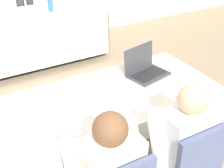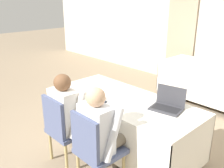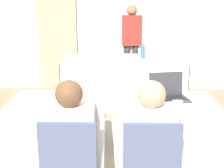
{
  "view_description": "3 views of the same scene",
  "coord_description": "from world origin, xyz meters",
  "px_view_note": "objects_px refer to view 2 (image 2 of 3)",
  "views": [
    {
      "loc": [
        -0.93,
        -1.85,
        2.12
      ],
      "look_at": [
        0.0,
        -0.21,
        0.99
      ],
      "focal_mm": 50.0,
      "sensor_mm": 36.0,
      "label": 1
    },
    {
      "loc": [
        2.02,
        -2.12,
        1.99
      ],
      "look_at": [
        0.0,
        -0.21,
        0.99
      ],
      "focal_mm": 40.0,
      "sensor_mm": 36.0,
      "label": 2
    },
    {
      "loc": [
        0.06,
        -2.81,
        1.71
      ],
      "look_at": [
        0.0,
        -0.21,
        0.99
      ],
      "focal_mm": 50.0,
      "sensor_mm": 36.0,
      "label": 3
    }
  ],
  "objects_px": {
    "cell_phone": "(102,103)",
    "chair_near_right": "(95,148)",
    "person_white_shirt": "(102,131)",
    "chair_near_left": "(64,127)",
    "person_checkered_shirt": "(70,113)",
    "laptop": "(167,105)"
  },
  "relations": [
    {
      "from": "cell_phone",
      "to": "person_checkered_shirt",
      "type": "height_order",
      "value": "person_checkered_shirt"
    },
    {
      "from": "person_white_shirt",
      "to": "chair_near_right",
      "type": "bearing_deg",
      "value": 90.0
    },
    {
      "from": "cell_phone",
      "to": "chair_near_left",
      "type": "xyz_separation_m",
      "value": [
        -0.21,
        -0.44,
        -0.26
      ]
    },
    {
      "from": "laptop",
      "to": "chair_near_right",
      "type": "height_order",
      "value": "laptop"
    },
    {
      "from": "cell_phone",
      "to": "chair_near_right",
      "type": "xyz_separation_m",
      "value": [
        0.38,
        -0.44,
        -0.26
      ]
    },
    {
      "from": "chair_near_right",
      "to": "laptop",
      "type": "bearing_deg",
      "value": -106.42
    },
    {
      "from": "laptop",
      "to": "chair_near_right",
      "type": "bearing_deg",
      "value": -118.45
    },
    {
      "from": "chair_near_right",
      "to": "person_white_shirt",
      "type": "relative_size",
      "value": 0.77
    },
    {
      "from": "chair_near_left",
      "to": "person_white_shirt",
      "type": "xyz_separation_m",
      "value": [
        0.59,
        0.1,
        0.16
      ]
    },
    {
      "from": "person_checkered_shirt",
      "to": "laptop",
      "type": "bearing_deg",
      "value": -137.33
    },
    {
      "from": "chair_near_left",
      "to": "chair_near_right",
      "type": "xyz_separation_m",
      "value": [
        0.59,
        0.0,
        0.0
      ]
    },
    {
      "from": "cell_phone",
      "to": "person_white_shirt",
      "type": "height_order",
      "value": "person_white_shirt"
    },
    {
      "from": "person_white_shirt",
      "to": "person_checkered_shirt",
      "type": "bearing_deg",
      "value": 0.0
    },
    {
      "from": "person_checkered_shirt",
      "to": "person_white_shirt",
      "type": "distance_m",
      "value": 0.59
    },
    {
      "from": "laptop",
      "to": "person_white_shirt",
      "type": "relative_size",
      "value": 0.35
    },
    {
      "from": "chair_near_left",
      "to": "person_checkered_shirt",
      "type": "xyz_separation_m",
      "value": [
        -0.0,
        0.1,
        0.16
      ]
    },
    {
      "from": "cell_phone",
      "to": "person_white_shirt",
      "type": "relative_size",
      "value": 0.11
    },
    {
      "from": "laptop",
      "to": "person_white_shirt",
      "type": "height_order",
      "value": "person_white_shirt"
    },
    {
      "from": "laptop",
      "to": "person_checkered_shirt",
      "type": "xyz_separation_m",
      "value": [
        -0.85,
        -0.78,
        -0.14
      ]
    },
    {
      "from": "chair_near_right",
      "to": "person_checkered_shirt",
      "type": "bearing_deg",
      "value": -9.94
    },
    {
      "from": "laptop",
      "to": "chair_near_left",
      "type": "xyz_separation_m",
      "value": [
        -0.85,
        -0.88,
        -0.3
      ]
    },
    {
      "from": "chair_near_left",
      "to": "person_checkered_shirt",
      "type": "distance_m",
      "value": 0.19
    }
  ]
}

